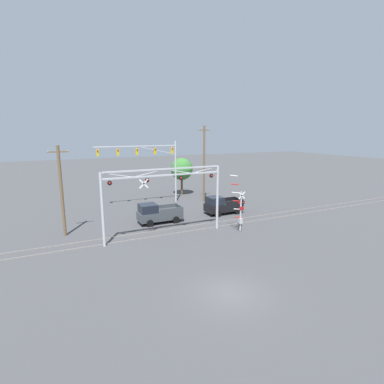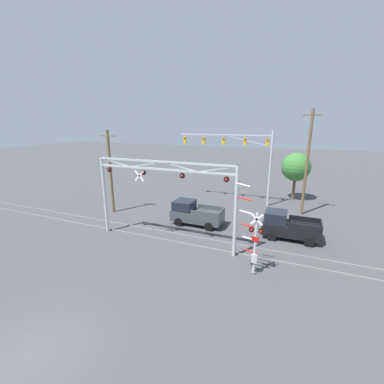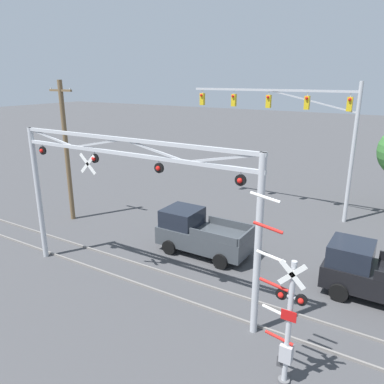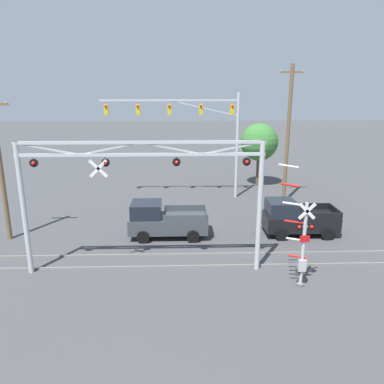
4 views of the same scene
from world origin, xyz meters
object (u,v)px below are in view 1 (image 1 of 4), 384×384
Objects in this scene: crossing_signal_mast at (240,211)px; pickup_truck_lead at (157,213)px; crossing_gantry at (164,190)px; utility_pole_right at (204,163)px; traffic_signal_span at (156,160)px; background_tree_beyond_span at (182,169)px; utility_pole_left at (61,190)px; pickup_truck_following at (222,205)px.

pickup_truck_lead is at bearing 136.05° from crossing_signal_mast.
crossing_gantry is 15.22m from utility_pole_right.
background_tree_beyond_span is at bearing 35.41° from traffic_signal_span.
crossing_gantry is 1.34× the size of utility_pole_left.
pickup_truck_following is 8.12m from utility_pole_right.
crossing_gantry is 2.00× the size of crossing_signal_mast.
pickup_truck_following is (5.44, -8.32, -5.00)m from traffic_signal_span.
pickup_truck_following is at bearing -56.85° from traffic_signal_span.
crossing_gantry is at bearing -27.20° from utility_pole_left.
traffic_signal_span is at bearing 74.61° from crossing_gantry.
crossing_gantry is 13.51m from traffic_signal_span.
crossing_gantry is at bearing -152.86° from pickup_truck_following.
utility_pole_right is (1.10, 6.74, 4.39)m from pickup_truck_following.
crossing_gantry is 9.64m from utility_pole_left.
crossing_signal_mast is at bearing -43.95° from pickup_truck_lead.
pickup_truck_lead is at bearing -143.65° from utility_pole_right.
crossing_signal_mast reaches higher than pickup_truck_lead.
utility_pole_left is 19.95m from utility_pole_right.
background_tree_beyond_span is at bearing 61.68° from crossing_gantry.
traffic_signal_span reaches higher than crossing_gantry.
utility_pole_left is (-15.82, 6.14, 2.38)m from crossing_signal_mast.
pickup_truck_lead is 1.06× the size of pickup_truck_following.
utility_pole_right reaches higher than pickup_truck_lead.
pickup_truck_following is 0.42× the size of utility_pole_right.
traffic_signal_span reaches higher than crossing_signal_mast.
crossing_gantry is at bearing -99.91° from pickup_truck_lead.
traffic_signal_span is at bearing 104.13° from crossing_signal_mast.
traffic_signal_span is at bearing 71.80° from pickup_truck_lead.
traffic_signal_span is at bearing 35.11° from utility_pole_left.
crossing_signal_mast is 6.66m from pickup_truck_following.
pickup_truck_lead is at bearing 0.58° from utility_pole_left.
crossing_signal_mast is 18.80m from background_tree_beyond_span.
crossing_signal_mast is 15.64m from traffic_signal_span.
crossing_signal_mast is 9.04m from pickup_truck_lead.
pickup_truck_following is at bearing -90.44° from background_tree_beyond_span.
utility_pole_left reaches higher than crossing_signal_mast.
utility_pole_right is (6.54, -1.58, -0.60)m from traffic_signal_span.
crossing_gantry reaches higher than pickup_truck_lead.
utility_pole_right is (10.10, 11.35, 0.96)m from crossing_gantry.
traffic_signal_span is at bearing 123.15° from pickup_truck_following.
utility_pole_left is (-12.13, -8.53, -1.60)m from traffic_signal_span.
pickup_truck_following is 0.52× the size of utility_pole_left.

